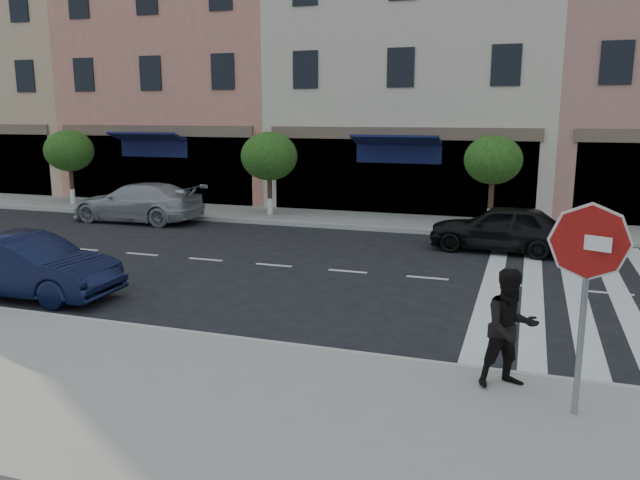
{
  "coord_description": "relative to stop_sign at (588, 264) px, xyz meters",
  "views": [
    {
      "loc": [
        4.17,
        -10.56,
        3.9
      ],
      "look_at": [
        0.27,
        1.02,
        1.4
      ],
      "focal_mm": 35.0,
      "sensor_mm": 36.0,
      "label": 1
    }
  ],
  "objects": [
    {
      "name": "ground",
      "position": [
        -4.9,
        2.62,
        -2.11
      ],
      "size": [
        120.0,
        120.0,
        0.0
      ],
      "primitive_type": "plane",
      "color": "black",
      "rests_on": "ground"
    },
    {
      "name": "sidewalk_near",
      "position": [
        -4.9,
        -1.13,
        -2.03
      ],
      "size": [
        60.0,
        4.5,
        0.15
      ],
      "primitive_type": "cube",
      "color": "gray",
      "rests_on": "ground"
    },
    {
      "name": "sidewalk_far",
      "position": [
        -4.9,
        13.62,
        -2.03
      ],
      "size": [
        60.0,
        3.0,
        0.15
      ],
      "primitive_type": "cube",
      "color": "gray",
      "rests_on": "ground"
    },
    {
      "name": "building_west_far",
      "position": [
        -26.9,
        19.62,
        3.89
      ],
      "size": [
        12.0,
        9.0,
        12.0
      ],
      "primitive_type": "cube",
      "color": "tan",
      "rests_on": "ground"
    },
    {
      "name": "building_west_mid",
      "position": [
        -15.9,
        19.62,
        4.89
      ],
      "size": [
        10.0,
        9.0,
        14.0
      ],
      "primitive_type": "cube",
      "color": "tan",
      "rests_on": "ground"
    },
    {
      "name": "building_centre",
      "position": [
        -5.4,
        19.62,
        3.39
      ],
      "size": [
        11.0,
        9.0,
        11.0
      ],
      "primitive_type": "cube",
      "color": "beige",
      "rests_on": "ground"
    },
    {
      "name": "street_tree_wa",
      "position": [
        -18.9,
        13.42,
        0.22
      ],
      "size": [
        2.0,
        2.0,
        3.05
      ],
      "color": "#473323",
      "rests_on": "sidewalk_far"
    },
    {
      "name": "street_tree_wb",
      "position": [
        -9.9,
        13.42,
        0.2
      ],
      "size": [
        2.1,
        2.1,
        3.06
      ],
      "color": "#473323",
      "rests_on": "sidewalk_far"
    },
    {
      "name": "street_tree_c",
      "position": [
        -1.9,
        13.42,
        0.25
      ],
      "size": [
        1.9,
        1.9,
        3.04
      ],
      "color": "#473323",
      "rests_on": "sidewalk_far"
    },
    {
      "name": "stop_sign",
      "position": [
        0.0,
        0.0,
        0.0
      ],
      "size": [
        0.88,
        0.43,
        2.72
      ],
      "rotation": [
        0.0,
        0.0,
        -0.43
      ],
      "color": "gray",
      "rests_on": "sidewalk_near"
    },
    {
      "name": "walker",
      "position": [
        -0.85,
        0.62,
        -1.12
      ],
      "size": [
        1.03,
        0.96,
        1.68
      ],
      "primitive_type": "imported",
      "rotation": [
        0.0,
        0.0,
        0.52
      ],
      "color": "black",
      "rests_on": "sidewalk_near"
    },
    {
      "name": "car_near_mid",
      "position": [
        -10.85,
        2.33,
        -1.43
      ],
      "size": [
        4.14,
        1.54,
        1.35
      ],
      "primitive_type": "imported",
      "rotation": [
        0.0,
        0.0,
        1.6
      ],
      "color": "black",
      "rests_on": "ground"
    },
    {
      "name": "car_far_left",
      "position": [
        -14.16,
        11.21,
        -1.4
      ],
      "size": [
        4.87,
        1.98,
        1.41
      ],
      "primitive_type": "imported",
      "rotation": [
        0.0,
        0.0,
        -1.57
      ],
      "color": "#9B9BA0",
      "rests_on": "ground"
    },
    {
      "name": "car_far_mid",
      "position": [
        -1.4,
        10.22,
        -1.43
      ],
      "size": [
        4.12,
        1.94,
        1.36
      ],
      "primitive_type": "imported",
      "rotation": [
        0.0,
        0.0,
        -1.65
      ],
      "color": "black",
      "rests_on": "ground"
    }
  ]
}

